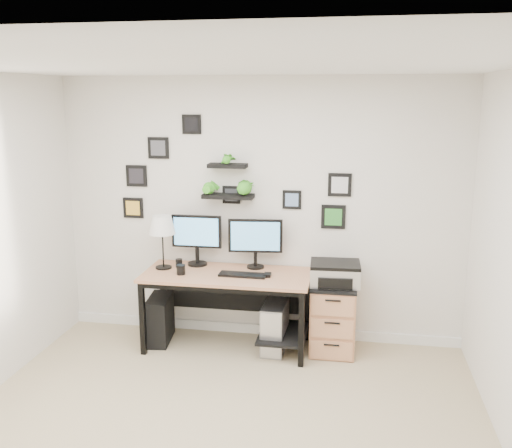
% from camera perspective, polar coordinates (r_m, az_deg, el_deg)
% --- Properties ---
extents(room, '(4.00, 4.00, 4.00)m').
position_cam_1_polar(room, '(6.00, 0.35, -10.45)').
color(room, '#C2AF8A').
rests_on(room, ground).
extents(desk, '(1.60, 0.70, 0.75)m').
position_cam_1_polar(desk, '(5.53, -2.49, -6.09)').
color(desk, tan).
rests_on(desk, ground).
extents(monitor_left, '(0.50, 0.20, 0.51)m').
position_cam_1_polar(monitor_left, '(5.68, -5.96, -1.22)').
color(monitor_left, black).
rests_on(monitor_left, desk).
extents(monitor_right, '(0.53, 0.19, 0.49)m').
position_cam_1_polar(monitor_right, '(5.55, -0.06, -1.54)').
color(monitor_right, black).
rests_on(monitor_right, desk).
extents(keyboard, '(0.45, 0.15, 0.02)m').
position_cam_1_polar(keyboard, '(5.39, -1.35, -5.10)').
color(keyboard, black).
rests_on(keyboard, desk).
extents(mouse, '(0.07, 0.10, 0.03)m').
position_cam_1_polar(mouse, '(5.37, 1.16, -5.11)').
color(mouse, black).
rests_on(mouse, desk).
extents(table_lamp, '(0.26, 0.26, 0.53)m').
position_cam_1_polar(table_lamp, '(5.59, -9.37, -0.22)').
color(table_lamp, black).
rests_on(table_lamp, desk).
extents(mug, '(0.08, 0.08, 0.09)m').
position_cam_1_polar(mug, '(5.47, -7.52, -4.55)').
color(mug, black).
rests_on(mug, desk).
extents(pen_cup, '(0.07, 0.07, 0.09)m').
position_cam_1_polar(pen_cup, '(5.69, -7.71, -3.90)').
color(pen_cup, black).
rests_on(pen_cup, desk).
extents(pc_tower_black, '(0.26, 0.48, 0.46)m').
position_cam_1_polar(pc_tower_black, '(5.85, -9.59, -9.35)').
color(pc_tower_black, black).
rests_on(pc_tower_black, ground).
extents(pc_tower_grey, '(0.22, 0.48, 0.47)m').
position_cam_1_polar(pc_tower_grey, '(5.58, 1.89, -10.20)').
color(pc_tower_grey, gray).
rests_on(pc_tower_grey, ground).
extents(file_cabinet, '(0.43, 0.53, 0.67)m').
position_cam_1_polar(file_cabinet, '(5.58, 7.73, -9.24)').
color(file_cabinet, tan).
rests_on(file_cabinet, ground).
extents(printer, '(0.48, 0.40, 0.21)m').
position_cam_1_polar(printer, '(5.43, 7.91, -4.92)').
color(printer, silver).
rests_on(printer, file_cabinet).
extents(wall_decor, '(2.31, 0.18, 1.08)m').
position_cam_1_polar(wall_decor, '(5.56, -2.74, 4.57)').
color(wall_decor, black).
rests_on(wall_decor, ground).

